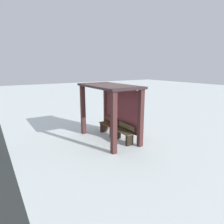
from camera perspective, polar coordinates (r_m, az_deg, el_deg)
ground_plane at (r=8.51m, az=-0.77°, el=-7.88°), size 60.00×60.00×0.00m
bus_shelter at (r=8.18m, az=0.37°, el=3.13°), size 2.87×1.53×2.32m
bench_left_inside at (r=9.03m, az=-0.91°, el=-4.33°), size 1.05×0.40×0.77m
bench_center_inside at (r=8.12m, az=3.38°, el=-6.35°), size 1.05×0.36×0.75m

